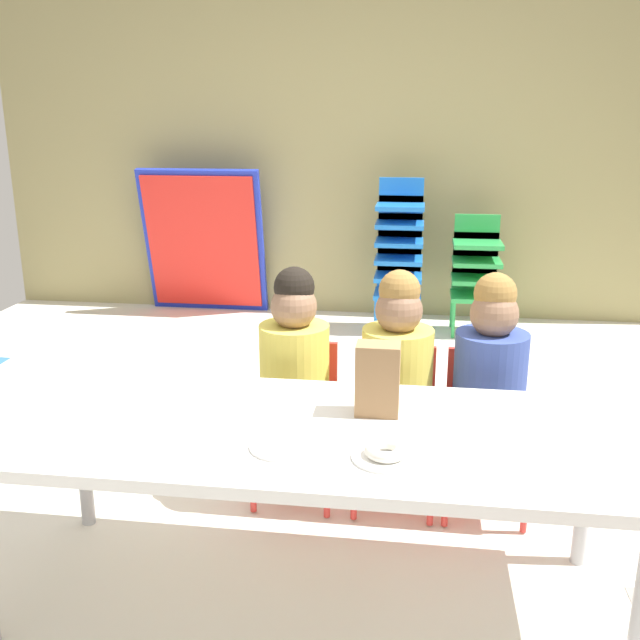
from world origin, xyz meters
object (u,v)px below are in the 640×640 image
seated_child_middle_seat (397,369)px  paper_bag_brown (378,379)px  craft_table (308,441)px  donut_powdered_on_plate (386,450)px  folded_activity_table (204,242)px  paper_plate_center_table (283,446)px  kid_chair_blue_stack (399,247)px  kid_chair_green_stack (476,267)px  seated_child_near_camera (295,364)px  seated_child_far_right (490,373)px  paper_plate_near_edge (385,457)px

seated_child_middle_seat → paper_bag_brown: size_ratio=4.17×
craft_table → donut_powdered_on_plate: 0.30m
paper_bag_brown → donut_powdered_on_plate: paper_bag_brown is taller
folded_activity_table → donut_powdered_on_plate: 3.69m
folded_activity_table → paper_plate_center_table: bearing=-69.6°
seated_child_middle_seat → kid_chair_blue_stack: bearing=91.7°
kid_chair_green_stack → folded_activity_table: 1.99m
seated_child_middle_seat → kid_chair_green_stack: (0.45, 2.36, -0.10)m
folded_activity_table → paper_bag_brown: size_ratio=4.94×
seated_child_near_camera → paper_plate_center_table: seated_child_near_camera is taller
kid_chair_green_stack → seated_child_middle_seat: bearing=-100.8°
seated_child_near_camera → seated_child_middle_seat: bearing=0.0°
seated_child_far_right → kid_chair_blue_stack: size_ratio=0.88×
kid_chair_blue_stack → donut_powdered_on_plate: kid_chair_blue_stack is taller
donut_powdered_on_plate → craft_table: bearing=144.3°
seated_child_near_camera → donut_powdered_on_plate: seated_child_near_camera is taller
craft_table → seated_child_far_right: bearing=46.4°
seated_child_near_camera → donut_powdered_on_plate: (0.38, -0.77, 0.05)m
kid_chair_green_stack → paper_plate_near_edge: 3.17m
seated_child_near_camera → kid_chair_blue_stack: kid_chair_blue_stack is taller
seated_child_middle_seat → paper_plate_near_edge: bearing=-90.3°
seated_child_far_right → paper_plate_center_table: (-0.62, -0.74, 0.03)m
seated_child_near_camera → kid_chair_green_stack: size_ratio=1.15×
kid_chair_green_stack → donut_powdered_on_plate: (-0.46, -3.13, 0.15)m
paper_bag_brown → paper_plate_near_edge: (0.04, -0.29, -0.11)m
folded_activity_table → seated_child_far_right: bearing=-54.5°
folded_activity_table → donut_powdered_on_plate: folded_activity_table is taller
donut_powdered_on_plate → kid_chair_green_stack: bearing=81.7°
seated_child_near_camera → kid_chair_blue_stack: bearing=82.5°
seated_child_far_right → donut_powdered_on_plate: size_ratio=8.28×
seated_child_near_camera → paper_bag_brown: size_ratio=4.17×
seated_child_far_right → kid_chair_blue_stack: (-0.40, 2.36, 0.02)m
kid_chair_green_stack → donut_powdered_on_plate: 3.17m
craft_table → kid_chair_green_stack: kid_chair_green_stack is taller
kid_chair_blue_stack → seated_child_near_camera: bearing=-97.5°
seated_child_near_camera → paper_bag_brown: bearing=-54.8°
seated_child_middle_seat → paper_plate_near_edge: (-0.00, -0.77, 0.03)m
seated_child_far_right → paper_bag_brown: (-0.38, -0.47, 0.14)m
seated_child_middle_seat → seated_child_far_right: size_ratio=1.00×
craft_table → seated_child_middle_seat: seated_child_middle_seat is taller
kid_chair_green_stack → donut_powdered_on_plate: kid_chair_green_stack is taller
folded_activity_table → kid_chair_green_stack: bearing=-6.8°
donut_powdered_on_plate → paper_plate_center_table: bearing=174.8°
kid_chair_blue_stack → paper_plate_center_table: size_ratio=5.78×
craft_table → seated_child_middle_seat: (0.24, 0.60, 0.02)m
seated_child_middle_seat → paper_plate_near_edge: 0.77m
seated_child_middle_seat → seated_child_far_right: 0.33m
craft_table → paper_plate_near_edge: size_ratio=10.56×
seated_child_far_right → kid_chair_green_stack: bearing=87.1°
craft_table → seated_child_near_camera: seated_child_near_camera is taller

